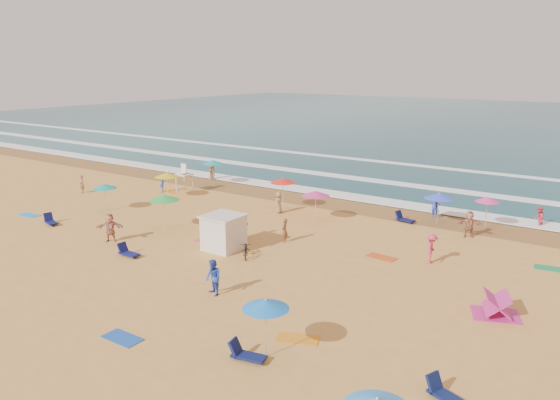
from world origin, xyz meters
The scene contains 12 objects.
ground centered at (0.00, 0.00, 0.00)m, with size 220.00×220.00×0.00m, color gold.
ocean centered at (0.00, 84.00, 0.00)m, with size 220.00×140.00×0.18m, color #0C4756.
wet_sand centered at (0.00, 12.50, 0.01)m, with size 220.00×220.00×0.00m, color olive.
surf_foam centered at (0.00, 21.32, 0.10)m, with size 200.00×18.70×0.05m.
cabana centered at (-1.04, -0.99, 1.00)m, with size 2.00×2.00×2.00m, color silver.
cabana_roof centered at (-1.04, -0.99, 2.06)m, with size 2.20×2.20×0.12m, color silver.
bicycle centered at (0.86, -1.29, 0.46)m, with size 0.61×1.76×0.92m, color black.
lifeguard_stand centered at (-13.69, 8.65, 1.05)m, with size 1.20×1.20×2.10m, color white, non-canonical shape.
beach_umbrellas centered at (-2.82, -0.06, 2.10)m, with size 59.69×31.11×0.79m.
loungers centered at (4.74, -2.83, 0.17)m, with size 43.42×21.63×0.34m.
towels centered at (-0.48, -2.02, 0.01)m, with size 45.98×20.65×0.03m.
beachgoers centered at (0.61, 4.58, 0.80)m, with size 47.43×22.62×2.06m.
Camera 1 is at (19.36, -24.56, 10.73)m, focal length 35.00 mm.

